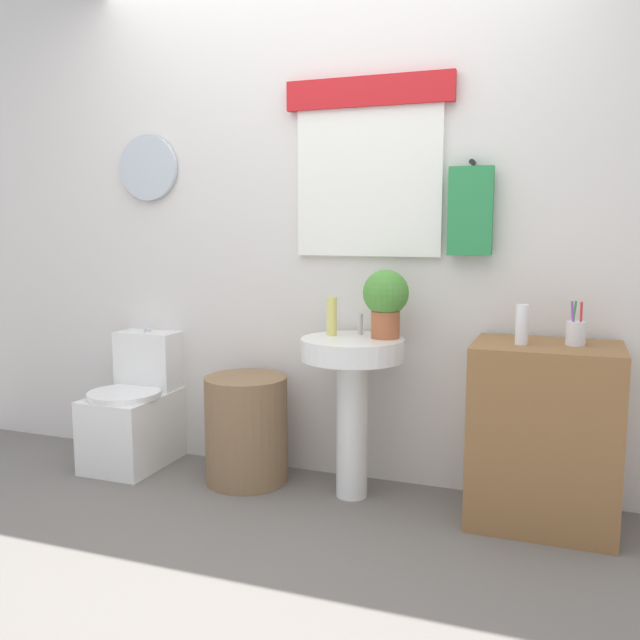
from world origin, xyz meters
TOP-DOWN VIEW (x-y plane):
  - ground_plane at (0.00, 0.00)m, footprint 8.00×8.00m
  - back_wall at (0.00, 1.15)m, footprint 4.40×0.18m
  - toilet at (-1.01, 0.88)m, footprint 0.38×0.51m
  - laundry_hamper at (-0.33, 0.85)m, footprint 0.41×0.41m
  - pedestal_sink at (0.22, 0.85)m, footprint 0.48×0.48m
  - faucet at (0.22, 0.97)m, footprint 0.03×0.03m
  - wooden_cabinet at (1.08, 0.85)m, footprint 0.61×0.44m
  - soap_bottle at (0.10, 0.90)m, footprint 0.05×0.05m
  - potted_plant at (0.36, 0.91)m, footprint 0.21×0.21m
  - lotion_bottle at (0.98, 0.81)m, footprint 0.05×0.05m
  - toothbrush_cup at (1.19, 0.87)m, footprint 0.08×0.08m

SIDE VIEW (x-z plane):
  - ground_plane at x=0.00m, z-range 0.00..0.00m
  - laundry_hamper at x=-0.33m, z-range 0.00..0.54m
  - toilet at x=-1.01m, z-range -0.08..0.64m
  - wooden_cabinet at x=1.08m, z-range 0.00..0.79m
  - pedestal_sink at x=0.22m, z-range 0.18..0.95m
  - faucet at x=0.22m, z-range 0.76..0.86m
  - toothbrush_cup at x=1.19m, z-range 0.75..0.93m
  - soap_bottle at x=0.10m, z-range 0.76..0.95m
  - lotion_bottle at x=0.98m, z-range 0.79..0.95m
  - potted_plant at x=0.36m, z-range 0.79..1.11m
  - back_wall at x=0.00m, z-range 0.01..2.61m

